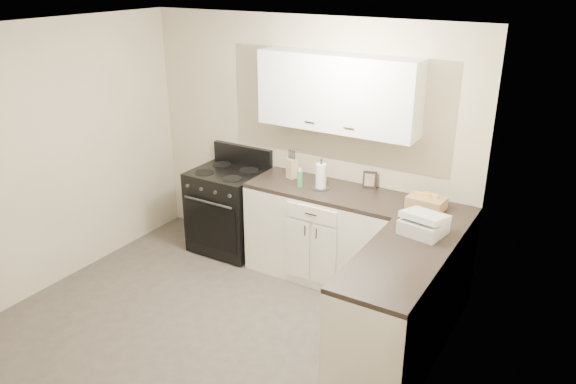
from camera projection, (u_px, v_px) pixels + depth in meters
The scene contains 19 objects.
floor at pixel (198, 340), 4.72m from camera, with size 3.60×3.60×0.00m, color #473F38.
ceiling at pixel (175, 33), 3.78m from camera, with size 3.60×3.60×0.00m, color white.
wall_back at pixel (304, 143), 5.68m from camera, with size 3.60×3.60×0.00m, color beige.
wall_right at pixel (417, 264), 3.39m from camera, with size 3.60×3.60×0.00m, color beige.
wall_left at pixel (35, 163), 5.10m from camera, with size 3.60×3.60×0.00m, color beige.
base_cabinets_back at pixel (326, 235), 5.54m from camera, with size 1.55×0.60×0.90m, color white.
base_cabinets_right at pixel (408, 297), 4.51m from camera, with size 0.60×1.90×0.90m, color white.
countertop_back at pixel (327, 191), 5.36m from camera, with size 1.55×0.60×0.04m, color black.
countertop_right at pixel (413, 245), 4.33m from camera, with size 0.60×1.90×0.04m, color black.
upper_cabinets at pixel (337, 93), 5.13m from camera, with size 1.55×0.30×0.70m, color white.
stove at pixel (229, 210), 6.07m from camera, with size 0.74×0.63×0.89m, color black.
knife_block at pixel (292, 168), 5.60m from camera, with size 0.09×0.08×0.20m, color tan.
paper_towel at pixel (321, 176), 5.32m from camera, with size 0.10×0.10×0.25m, color white.
soap_bottle at pixel (300, 179), 5.38m from camera, with size 0.05×0.05×0.16m, color #3C9C51.
picture_frame at pixel (370, 180), 5.35m from camera, with size 0.13×0.02×0.16m, color black.
wicker_basket at pixel (426, 203), 4.91m from camera, with size 0.32×0.21×0.11m, color tan.
countertop_grill at pixel (423, 227), 4.45m from camera, with size 0.32×0.30×0.12m, color silver.
oven_mitt_near at pixel (348, 304), 4.28m from camera, with size 0.02×0.15×0.27m, color black.
oven_mitt_far at pixel (350, 307), 4.33m from camera, with size 0.02×0.13×0.22m, color black.
Camera 1 is at (2.66, -2.95, 2.93)m, focal length 35.00 mm.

